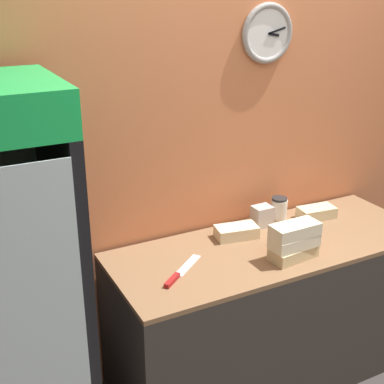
{
  "coord_description": "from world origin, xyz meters",
  "views": [
    {
      "loc": [
        -1.58,
        -1.21,
        2.2
      ],
      "look_at": [
        -0.48,
        0.92,
        1.25
      ],
      "focal_mm": 50.0,
      "sensor_mm": 36.0,
      "label": 1
    }
  ],
  "objects_px": {
    "condiment_jar": "(279,208)",
    "sandwich_flat_left": "(316,212)",
    "sandwich_flat_right": "(236,232)",
    "napkin_dispenser": "(262,216)",
    "sandwich_stack_middle": "(295,241)",
    "sandwich_stack_bottom": "(294,252)",
    "sandwich_stack_top": "(296,230)",
    "chefs_knife": "(178,275)"
  },
  "relations": [
    {
      "from": "sandwich_flat_left",
      "to": "sandwich_stack_bottom",
      "type": "bearing_deg",
      "value": -141.46
    },
    {
      "from": "napkin_dispenser",
      "to": "sandwich_flat_left",
      "type": "bearing_deg",
      "value": -9.56
    },
    {
      "from": "sandwich_stack_middle",
      "to": "napkin_dispenser",
      "type": "relative_size",
      "value": 2.15
    },
    {
      "from": "sandwich_stack_top",
      "to": "napkin_dispenser",
      "type": "bearing_deg",
      "value": 79.29
    },
    {
      "from": "napkin_dispenser",
      "to": "sandwich_flat_right",
      "type": "bearing_deg",
      "value": -163.31
    },
    {
      "from": "sandwich_stack_bottom",
      "to": "sandwich_flat_left",
      "type": "bearing_deg",
      "value": 38.54
    },
    {
      "from": "sandwich_stack_top",
      "to": "sandwich_flat_right",
      "type": "height_order",
      "value": "sandwich_stack_top"
    },
    {
      "from": "sandwich_stack_bottom",
      "to": "condiment_jar",
      "type": "distance_m",
      "value": 0.5
    },
    {
      "from": "napkin_dispenser",
      "to": "sandwich_stack_middle",
      "type": "bearing_deg",
      "value": -100.71
    },
    {
      "from": "sandwich_stack_bottom",
      "to": "sandwich_stack_middle",
      "type": "xyz_separation_m",
      "value": [
        0.0,
        0.0,
        0.06
      ]
    },
    {
      "from": "sandwich_flat_right",
      "to": "condiment_jar",
      "type": "bearing_deg",
      "value": 16.05
    },
    {
      "from": "sandwich_stack_top",
      "to": "chefs_knife",
      "type": "height_order",
      "value": "sandwich_stack_top"
    },
    {
      "from": "sandwich_flat_left",
      "to": "chefs_knife",
      "type": "bearing_deg",
      "value": -167.47
    },
    {
      "from": "sandwich_flat_right",
      "to": "sandwich_stack_bottom",
      "type": "bearing_deg",
      "value": -68.02
    },
    {
      "from": "sandwich_stack_bottom",
      "to": "napkin_dispenser",
      "type": "height_order",
      "value": "napkin_dispenser"
    },
    {
      "from": "sandwich_flat_left",
      "to": "condiment_jar",
      "type": "distance_m",
      "value": 0.23
    },
    {
      "from": "sandwich_stack_bottom",
      "to": "sandwich_stack_middle",
      "type": "bearing_deg",
      "value": 0.0
    },
    {
      "from": "sandwich_stack_bottom",
      "to": "condiment_jar",
      "type": "xyz_separation_m",
      "value": [
        0.22,
        0.44,
        0.03
      ]
    },
    {
      "from": "sandwich_flat_right",
      "to": "condiment_jar",
      "type": "height_order",
      "value": "condiment_jar"
    },
    {
      "from": "sandwich_stack_top",
      "to": "sandwich_flat_right",
      "type": "relative_size",
      "value": 1.02
    },
    {
      "from": "chefs_knife",
      "to": "napkin_dispenser",
      "type": "xyz_separation_m",
      "value": [
        0.68,
        0.29,
        0.05
      ]
    },
    {
      "from": "sandwich_flat_right",
      "to": "napkin_dispenser",
      "type": "distance_m",
      "value": 0.22
    },
    {
      "from": "sandwich_stack_bottom",
      "to": "napkin_dispenser",
      "type": "xyz_separation_m",
      "value": [
        0.08,
        0.4,
        0.03
      ]
    },
    {
      "from": "sandwich_stack_bottom",
      "to": "sandwich_flat_right",
      "type": "relative_size",
      "value": 1.06
    },
    {
      "from": "sandwich_flat_left",
      "to": "condiment_jar",
      "type": "xyz_separation_m",
      "value": [
        -0.21,
        0.1,
        0.03
      ]
    },
    {
      "from": "sandwich_stack_bottom",
      "to": "sandwich_stack_top",
      "type": "distance_m",
      "value": 0.13
    },
    {
      "from": "condiment_jar",
      "to": "sandwich_stack_middle",
      "type": "bearing_deg",
      "value": -116.87
    },
    {
      "from": "sandwich_stack_middle",
      "to": "sandwich_flat_left",
      "type": "height_order",
      "value": "sandwich_stack_middle"
    },
    {
      "from": "sandwich_flat_left",
      "to": "sandwich_flat_right",
      "type": "bearing_deg",
      "value": -179.58
    },
    {
      "from": "condiment_jar",
      "to": "sandwich_flat_left",
      "type": "bearing_deg",
      "value": -25.79
    },
    {
      "from": "sandwich_stack_middle",
      "to": "chefs_knife",
      "type": "distance_m",
      "value": 0.63
    },
    {
      "from": "sandwich_stack_middle",
      "to": "condiment_jar",
      "type": "xyz_separation_m",
      "value": [
        0.22,
        0.44,
        -0.03
      ]
    },
    {
      "from": "sandwich_stack_bottom",
      "to": "condiment_jar",
      "type": "bearing_deg",
      "value": 63.13
    },
    {
      "from": "sandwich_stack_middle",
      "to": "condiment_jar",
      "type": "height_order",
      "value": "condiment_jar"
    },
    {
      "from": "sandwich_stack_top",
      "to": "sandwich_flat_right",
      "type": "bearing_deg",
      "value": 111.98
    },
    {
      "from": "sandwich_stack_bottom",
      "to": "sandwich_flat_left",
      "type": "height_order",
      "value": "sandwich_flat_left"
    },
    {
      "from": "sandwich_stack_middle",
      "to": "sandwich_flat_left",
      "type": "distance_m",
      "value": 0.55
    },
    {
      "from": "condiment_jar",
      "to": "sandwich_flat_right",
      "type": "bearing_deg",
      "value": -163.95
    },
    {
      "from": "sandwich_stack_bottom",
      "to": "chefs_knife",
      "type": "height_order",
      "value": "sandwich_stack_bottom"
    },
    {
      "from": "sandwich_stack_middle",
      "to": "chefs_knife",
      "type": "height_order",
      "value": "sandwich_stack_middle"
    },
    {
      "from": "sandwich_stack_bottom",
      "to": "sandwich_stack_middle",
      "type": "distance_m",
      "value": 0.06
    },
    {
      "from": "napkin_dispenser",
      "to": "chefs_knife",
      "type": "bearing_deg",
      "value": -157.01
    }
  ]
}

